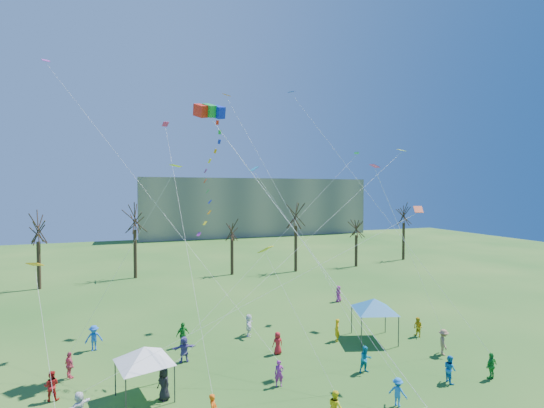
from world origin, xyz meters
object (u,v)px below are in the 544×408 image
object	(u,v)px
big_box_kite	(214,179)
canopy_tent_white	(144,355)
distant_building	(255,207)
canopy_tent_blue	(374,305)

from	to	relation	value
big_box_kite	canopy_tent_white	size ratio (longest dim) A/B	5.55
distant_building	canopy_tent_blue	distance (m)	74.52
big_box_kite	canopy_tent_white	xyz separation A→B (m)	(-4.77, -3.58, -10.06)
big_box_kite	distant_building	bearing A→B (deg)	70.70
big_box_kite	canopy_tent_blue	xyz separation A→B (m)	(12.54, -0.74, -9.82)
canopy_tent_white	canopy_tent_blue	bearing A→B (deg)	9.31
distant_building	canopy_tent_white	xyz separation A→B (m)	(-30.17, -76.09, -4.96)
distant_building	canopy_tent_white	bearing A→B (deg)	-111.63
big_box_kite	canopy_tent_blue	size ratio (longest dim) A/B	5.14
big_box_kite	canopy_tent_blue	distance (m)	15.95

